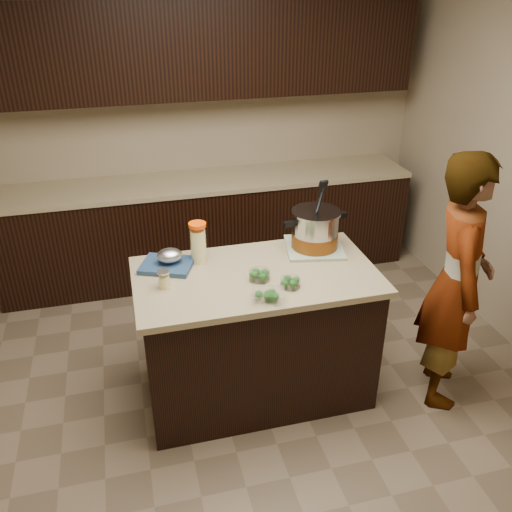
{
  "coord_description": "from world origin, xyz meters",
  "views": [
    {
      "loc": [
        -0.71,
        -2.72,
        2.52
      ],
      "look_at": [
        0.0,
        0.0,
        1.02
      ],
      "focal_mm": 38.0,
      "sensor_mm": 36.0,
      "label": 1
    }
  ],
  "objects": [
    {
      "name": "lemonade_pitcher",
      "position": [
        -0.31,
        0.24,
        1.02
      ],
      "size": [
        0.14,
        0.14,
        0.26
      ],
      "rotation": [
        0.0,
        0.0,
        -0.43
      ],
      "color": "#F9ED98",
      "rests_on": "island"
    },
    {
      "name": "blue_tray",
      "position": [
        -0.5,
        0.21,
        0.94
      ],
      "size": [
        0.37,
        0.34,
        0.11
      ],
      "rotation": [
        0.0,
        0.0,
        -0.4
      ],
      "color": "navy",
      "rests_on": "island"
    },
    {
      "name": "back_cabinets",
      "position": [
        0.0,
        1.74,
        0.94
      ],
      "size": [
        3.6,
        0.63,
        2.33
      ],
      "color": "black",
      "rests_on": "ground"
    },
    {
      "name": "person",
      "position": [
        1.18,
        -0.3,
        0.83
      ],
      "size": [
        0.61,
        0.71,
        1.66
      ],
      "primitive_type": "imported",
      "rotation": [
        0.0,
        0.0,
        1.14
      ],
      "color": "gray",
      "rests_on": "ground"
    },
    {
      "name": "ground_plane",
      "position": [
        0.0,
        0.0,
        0.0
      ],
      "size": [
        4.0,
        4.0,
        0.0
      ],
      "primitive_type": "plane",
      "color": "brown",
      "rests_on": "ground"
    },
    {
      "name": "room_shell",
      "position": [
        0.0,
        0.0,
        1.71
      ],
      "size": [
        4.04,
        4.04,
        2.72
      ],
      "color": "tan",
      "rests_on": "ground"
    },
    {
      "name": "broccoli_tub_left",
      "position": [
        0.0,
        -0.07,
        0.93
      ],
      "size": [
        0.13,
        0.13,
        0.06
      ],
      "rotation": [
        0.0,
        0.0,
        -0.06
      ],
      "color": "silver",
      "rests_on": "island"
    },
    {
      "name": "broccoli_tub_right",
      "position": [
        0.15,
        -0.2,
        0.93
      ],
      "size": [
        0.14,
        0.14,
        0.05
      ],
      "rotation": [
        0.0,
        0.0,
        -0.19
      ],
      "color": "silver",
      "rests_on": "island"
    },
    {
      "name": "stock_pot",
      "position": [
        0.45,
        0.22,
        1.02
      ],
      "size": [
        0.44,
        0.35,
        0.45
      ],
      "rotation": [
        0.0,
        0.0,
        0.13
      ],
      "color": "#B7B7BC",
      "rests_on": "dish_towel"
    },
    {
      "name": "broccoli_tub_rect",
      "position": [
        -0.01,
        -0.31,
        0.93
      ],
      "size": [
        0.2,
        0.17,
        0.06
      ],
      "rotation": [
        0.0,
        0.0,
        -0.3
      ],
      "color": "silver",
      "rests_on": "island"
    },
    {
      "name": "dish_towel",
      "position": [
        0.45,
        0.22,
        0.91
      ],
      "size": [
        0.42,
        0.42,
        0.02
      ],
      "primitive_type": "cube",
      "rotation": [
        0.0,
        0.0,
        -0.19
      ],
      "color": "#5E7F55",
      "rests_on": "island"
    },
    {
      "name": "mason_jar",
      "position": [
        -0.55,
        -0.02,
        0.95
      ],
      "size": [
        0.09,
        0.09,
        0.11
      ],
      "rotation": [
        0.0,
        0.0,
        -0.42
      ],
      "color": "#F9ED98",
      "rests_on": "island"
    },
    {
      "name": "island",
      "position": [
        0.0,
        0.0,
        0.45
      ],
      "size": [
        1.46,
        0.81,
        0.9
      ],
      "color": "black",
      "rests_on": "ground"
    }
  ]
}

